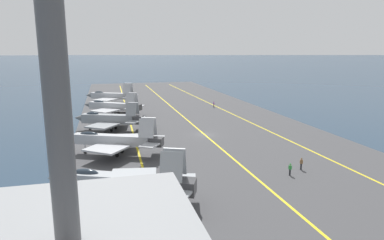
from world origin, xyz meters
name	(u,v)px	position (x,y,z in m)	size (l,w,h in m)	color
ground_plane	(205,137)	(0.00, 0.00, 0.00)	(2000.00, 2000.00, 0.00)	#23384C
carrier_deck	(205,136)	(0.00, 0.00, 0.20)	(223.29, 50.81, 0.40)	#424244
deck_stripe_foul_line	(268,131)	(0.00, -13.97, 0.40)	(200.96, 0.36, 0.01)	yellow
deck_stripe_centerline	(205,135)	(0.00, 0.00, 0.40)	(200.96, 0.36, 0.01)	yellow
deck_stripe_edge_line	(135,139)	(0.00, 13.97, 0.40)	(200.96, 0.36, 0.01)	yellow
parked_jet_nearest	(122,183)	(-28.32, 17.77, 3.06)	(13.08, 16.89, 6.70)	#93999E
parked_jet_second	(114,140)	(-9.20, 17.97, 2.93)	(12.26, 16.88, 6.34)	#A8AAAF
parked_jet_third	(109,119)	(8.53, 18.47, 2.88)	(13.55, 15.20, 6.05)	gray
parked_jet_fourth	(113,106)	(25.97, 17.32, 2.79)	(13.54, 16.12, 6.07)	#A8AAAF
parked_jet_fifth	(111,96)	(43.39, 17.24, 3.17)	(14.17, 16.37, 6.83)	#A8AAAF
crew_purple_vest	(214,104)	(30.79, -11.88, 1.37)	(0.46, 0.42, 1.76)	#383328
crew_green_vest	(290,169)	(-24.62, -4.86, 1.36)	(0.45, 0.38, 1.74)	#232328
crew_brown_vest	(301,163)	(-23.02, -7.56, 1.38)	(0.35, 0.44, 1.79)	#232328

